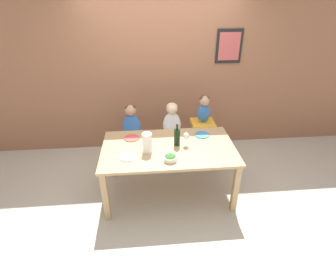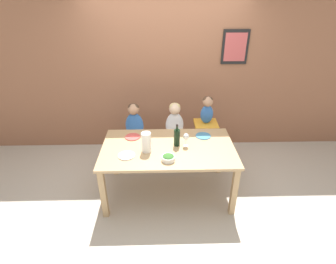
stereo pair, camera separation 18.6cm
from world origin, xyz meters
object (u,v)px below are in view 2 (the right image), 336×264
Objects in this scene: chair_right_highchair at (205,132)px; paper_towel_roll at (146,142)px; chair_far_center at (174,141)px; salad_bowl_large at (168,158)px; dinner_plate_back_left at (133,137)px; person_baby_right at (207,108)px; wine_glass_near at (186,137)px; dinner_plate_front_left at (127,155)px; person_child_center at (175,120)px; person_child_left at (134,120)px; wine_bottle at (177,137)px; chair_far_left at (136,142)px; dinner_plate_back_right at (203,136)px.

chair_right_highchair is 2.76× the size of paper_towel_roll.
salad_bowl_large is (-0.13, -1.04, 0.38)m from chair_far_center.
dinner_plate_back_left reaches higher than chair_far_center.
paper_towel_roll is at bearing -136.98° from chair_right_highchair.
person_baby_right is 1.21m from paper_towel_roll.
chair_right_highchair is at bearing -90.00° from person_baby_right.
dinner_plate_front_left is (-0.74, -0.22, -0.12)m from wine_glass_near.
salad_bowl_large is at bearing -96.95° from person_child_center.
paper_towel_roll is at bearing -115.47° from person_child_center.
wine_bottle is at bearing -48.51° from person_child_left.
person_child_center is 0.70m from wine_bottle.
person_baby_right reaches higher than wine_glass_near.
chair_far_left is 0.81× the size of person_child_left.
person_baby_right is 2.09× the size of dinner_plate_back_right.
person_child_center reaches higher than salad_bowl_large.
person_child_center reaches higher than dinner_plate_back_left.
dinner_plate_back_right is (0.97, 0.00, 0.00)m from dinner_plate_back_left.
wine_glass_near is 0.76m from dinner_plate_back_left.
chair_right_highchair is 1.23× the size of person_child_center.
dinner_plate_front_left is at bearing -90.99° from person_child_left.
dinner_plate_front_left and dinner_plate_back_right have the same top height.
person_child_center is 1.12m from dinner_plate_front_left.
wine_glass_near is 0.88× the size of dinner_plate_back_right.
dinner_plate_front_left is at bearing -155.46° from dinner_plate_back_right.
person_child_left reaches higher than chair_far_center.
chair_far_center is 0.69m from dinner_plate_back_right.
paper_towel_roll is at bearing -167.40° from wine_glass_near.
chair_right_highchair is at bearing 39.54° from dinner_plate_front_left.
wine_bottle reaches higher than salad_bowl_large.
dinner_plate_back_left is at bearing 85.89° from dinner_plate_front_left.
dinner_plate_back_left is (-0.71, 0.24, -0.12)m from wine_glass_near.
chair_right_highchair is 2.35× the size of wine_bottle.
chair_right_highchair is 0.52m from dinner_plate_back_right.
paper_towel_roll is (-0.88, -0.82, 0.31)m from chair_right_highchair.
dinner_plate_back_left is (-0.60, -0.47, 0.35)m from chair_far_center.
person_child_left reaches higher than chair_far_left.
paper_towel_roll is 0.35m from salad_bowl_large.
person_child_left is 0.93m from wine_bottle.
wine_glass_near is at bearing -44.31° from person_child_left.
dinner_plate_back_right reaches higher than chair_far_left.
paper_towel_roll reaches higher than wine_glass_near.
chair_far_center is (0.62, 0.00, 0.00)m from chair_far_left.
wine_glass_near is 0.38m from dinner_plate_back_right.
wine_bottle is (-0.49, -0.69, 0.30)m from chair_right_highchair.
wine_bottle reaches higher than dinner_plate_back_right.
dinner_plate_front_left is at bearing -140.40° from person_baby_right.
chair_far_left is 0.59m from dinner_plate_back_left.
chair_far_left is 2.25× the size of dinner_plate_front_left.
dinner_plate_back_left is (-0.60, -0.47, -0.02)m from person_child_center.
person_baby_right reaches higher than chair_right_highchair.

